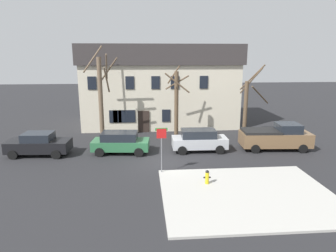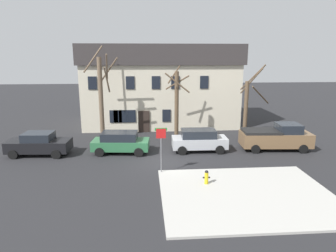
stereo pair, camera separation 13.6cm
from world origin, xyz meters
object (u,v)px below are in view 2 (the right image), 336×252
tree_bare_mid (177,103)px  pickup_truck_brown (276,137)px  fire_hydrant (206,177)px  car_green_wagon (120,142)px  street_sign_pole (161,142)px  tree_bare_far (247,105)px  tree_bare_near (101,95)px  building_main (160,85)px  car_silver_wagon (199,140)px  bicycle_leaning (120,140)px  car_black_sedan (39,144)px

tree_bare_mid → pickup_truck_brown: tree_bare_mid is taller
fire_hydrant → tree_bare_mid: bearing=94.0°
car_green_wagon → street_sign_pole: size_ratio=1.48×
tree_bare_far → street_sign_pole: bearing=-135.6°
fire_hydrant → tree_bare_near: bearing=124.9°
tree_bare_mid → tree_bare_far: tree_bare_far is taller
tree_bare_mid → fire_hydrant: tree_bare_mid is taller
building_main → car_silver_wagon: bearing=-76.2°
pickup_truck_brown → building_main: bearing=130.5°
car_silver_wagon → street_sign_pole: bearing=-126.0°
tree_bare_mid → bicycle_leaning: (-4.94, -1.08, -2.89)m
bicycle_leaning → car_silver_wagon: bearing=-21.3°
tree_bare_far → car_silver_wagon: (-4.91, -3.53, -2.07)m
car_black_sedan → bicycle_leaning: 6.30m
building_main → street_sign_pole: bearing=-92.8°
car_black_sedan → bicycle_leaning: (5.77, 2.46, -0.49)m
street_sign_pole → bicycle_leaning: (-3.15, 6.88, -1.71)m
car_green_wagon → fire_hydrant: bearing=-50.1°
street_sign_pole → tree_bare_near: bearing=119.5°
tree_bare_far → fire_hydrant: bearing=-119.5°
building_main → car_silver_wagon: building_main is taller
car_green_wagon → street_sign_pole: street_sign_pole is taller
building_main → fire_hydrant: size_ratio=19.69×
car_green_wagon → bicycle_leaning: 2.53m
tree_bare_mid → pickup_truck_brown: (7.56, -3.58, -2.25)m
building_main → tree_bare_near: 8.23m
car_green_wagon → car_silver_wagon: car_silver_wagon is taller
tree_bare_mid → car_black_sedan: (-10.71, -3.55, -2.40)m
car_green_wagon → car_silver_wagon: bearing=-0.1°
car_silver_wagon → bicycle_leaning: 6.84m
car_silver_wagon → tree_bare_far: bearing=35.7°
car_silver_wagon → pickup_truck_brown: size_ratio=0.77×
tree_bare_far → pickup_truck_brown: (1.24, -3.55, -1.96)m
tree_bare_far → fire_hydrant: 11.66m
tree_bare_far → car_silver_wagon: tree_bare_far is taller
tree_bare_near → street_sign_pole: bearing=-60.5°
bicycle_leaning → car_green_wagon: bearing=-83.6°
tree_bare_mid → car_black_sedan: bearing=-161.7°
car_green_wagon → pickup_truck_brown: 12.23m
car_silver_wagon → fire_hydrant: 6.45m
tree_bare_mid → street_sign_pole: (-1.79, -7.96, -1.18)m
pickup_truck_brown → fire_hydrant: (-6.86, -6.38, -0.47)m
car_green_wagon → fire_hydrant: 8.37m
car_silver_wagon → pickup_truck_brown: 6.15m
tree_bare_mid → fire_hydrant: size_ratio=7.89×
building_main → fire_hydrant: building_main is taller
building_main → car_silver_wagon: size_ratio=3.78×
building_main → bicycle_leaning: 9.38m
tree_bare_far → car_green_wagon: tree_bare_far is taller
building_main → pickup_truck_brown: bearing=-49.5°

